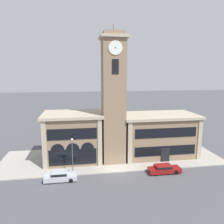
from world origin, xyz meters
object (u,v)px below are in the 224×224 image
fire_hydrant (154,166)px  street_lamp (72,150)px  parked_car_near (60,176)px  parked_car_mid (164,169)px

fire_hydrant → street_lamp: bearing=177.7°
street_lamp → fire_hydrant: (12.57, -0.50, -3.17)m
street_lamp → parked_car_near: bearing=-132.8°
parked_car_near → street_lamp: (1.71, 1.85, 3.03)m
parked_car_mid → fire_hydrant: (-1.13, 1.35, -0.12)m
parked_car_mid → street_lamp: bearing=172.4°
parked_car_mid → fire_hydrant: 1.76m
street_lamp → fire_hydrant: 12.97m
parked_car_near → street_lamp: size_ratio=0.84×
parked_car_near → parked_car_mid: parked_car_near is taller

